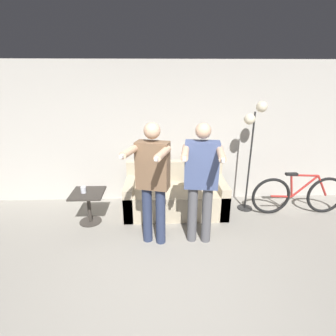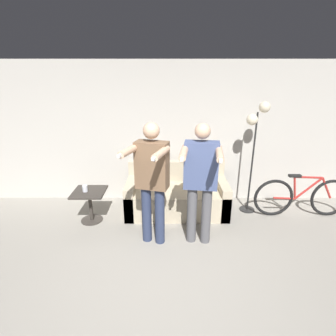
{
  "view_description": "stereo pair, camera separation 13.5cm",
  "coord_description": "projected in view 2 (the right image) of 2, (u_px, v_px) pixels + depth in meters",
  "views": [
    {
      "loc": [
        -0.02,
        -2.01,
        2.34
      ],
      "look_at": [
        0.12,
        1.77,
        0.99
      ],
      "focal_mm": 28.0,
      "sensor_mm": 36.0,
      "label": 1
    },
    {
      "loc": [
        0.12,
        -2.01,
        2.34
      ],
      "look_at": [
        0.12,
        1.77,
        0.99
      ],
      "focal_mm": 28.0,
      "sensor_mm": 36.0,
      "label": 2
    }
  ],
  "objects": [
    {
      "name": "cup",
      "position": [
        85.0,
        189.0,
        4.26
      ],
      "size": [
        0.08,
        0.08,
        0.1
      ],
      "color": "silver",
      "rests_on": "side_table"
    },
    {
      "name": "couch",
      "position": [
        176.0,
        196.0,
        4.71
      ],
      "size": [
        1.77,
        0.86,
        0.84
      ],
      "color": "beige",
      "rests_on": "ground_plane"
    },
    {
      "name": "cat",
      "position": [
        201.0,
        157.0,
        4.8
      ],
      "size": [
        0.43,
        0.13,
        0.17
      ],
      "color": "tan",
      "rests_on": "couch"
    },
    {
      "name": "person_left",
      "position": [
        151.0,
        177.0,
        3.56
      ],
      "size": [
        0.63,
        0.77,
        1.78
      ],
      "rotation": [
        0.0,
        0.0,
        -0.28
      ],
      "color": "#2D3856",
      "rests_on": "ground_plane"
    },
    {
      "name": "bicycle",
      "position": [
        301.0,
        197.0,
        4.52
      ],
      "size": [
        1.66,
        0.07,
        0.77
      ],
      "color": "black",
      "rests_on": "ground_plane"
    },
    {
      "name": "ground_plane",
      "position": [
        156.0,
        317.0,
        2.68
      ],
      "size": [
        16.0,
        16.0,
        0.0
      ],
      "primitive_type": "plane",
      "color": "gray"
    },
    {
      "name": "side_table",
      "position": [
        89.0,
        199.0,
        4.34
      ],
      "size": [
        0.52,
        0.52,
        0.54
      ],
      "color": "#38332D",
      "rests_on": "ground_plane"
    },
    {
      "name": "wall_back",
      "position": [
        161.0,
        134.0,
        4.88
      ],
      "size": [
        10.0,
        0.05,
        2.6
      ],
      "color": "beige",
      "rests_on": "ground_plane"
    },
    {
      "name": "floor_lamp",
      "position": [
        256.0,
        129.0,
        4.32
      ],
      "size": [
        0.36,
        0.27,
        1.95
      ],
      "color": "black",
      "rests_on": "ground_plane"
    },
    {
      "name": "person_right",
      "position": [
        200.0,
        177.0,
        3.57
      ],
      "size": [
        0.59,
        0.73,
        1.76
      ],
      "rotation": [
        0.0,
        0.0,
        -0.14
      ],
      "color": "#56565B",
      "rests_on": "ground_plane"
    }
  ]
}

